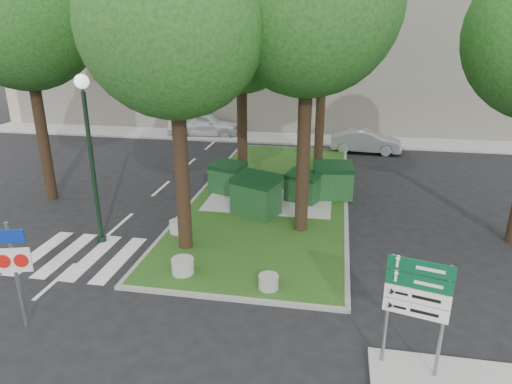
% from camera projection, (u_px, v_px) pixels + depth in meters
% --- Properties ---
extents(ground, '(120.00, 120.00, 0.00)m').
position_uv_depth(ground, '(210.00, 297.00, 12.07)').
color(ground, black).
rests_on(ground, ground).
extents(median_island, '(6.00, 16.00, 0.12)m').
position_uv_depth(median_island, '(272.00, 194.00, 19.38)').
color(median_island, '#1D4513').
rests_on(median_island, ground).
extents(median_kerb, '(6.30, 16.30, 0.10)m').
position_uv_depth(median_kerb, '(272.00, 194.00, 19.38)').
color(median_kerb, gray).
rests_on(median_kerb, ground).
extents(building_sidewalk, '(42.00, 3.00, 0.12)m').
position_uv_depth(building_sidewalk, '(288.00, 138.00, 29.19)').
color(building_sidewalk, '#999993').
rests_on(building_sidewalk, ground).
extents(zebra_crossing, '(5.00, 3.00, 0.01)m').
position_uv_depth(zebra_crossing, '(106.00, 258.00, 14.09)').
color(zebra_crossing, silver).
rests_on(zebra_crossing, ground).
extents(apartment_building, '(41.00, 12.00, 16.00)m').
position_uv_depth(apartment_building, '(302.00, 10.00, 33.45)').
color(apartment_building, tan).
rests_on(apartment_building, ground).
extents(tree_median_near_left, '(5.20, 5.20, 10.53)m').
position_uv_depth(tree_median_near_left, '(176.00, 4.00, 12.20)').
color(tree_median_near_left, black).
rests_on(tree_median_near_left, ground).
extents(tree_median_mid, '(4.80, 4.80, 9.99)m').
position_uv_depth(tree_median_mid, '(243.00, 21.00, 18.25)').
color(tree_median_mid, black).
rests_on(tree_median_mid, ground).
extents(tree_street_left, '(5.40, 5.40, 11.00)m').
position_uv_depth(tree_street_left, '(24.00, 0.00, 16.50)').
color(tree_street_left, black).
rests_on(tree_street_left, ground).
extents(dumpster_a, '(1.70, 1.45, 1.34)m').
position_uv_depth(dumpster_a, '(228.00, 178.00, 19.20)').
color(dumpster_a, '#103A17').
rests_on(dumpster_a, median_island).
extents(dumpster_b, '(2.00, 1.74, 1.55)m').
position_uv_depth(dumpster_b, '(256.00, 195.00, 16.92)').
color(dumpster_b, '#103714').
rests_on(dumpster_b, median_island).
extents(dumpster_c, '(1.57, 1.35, 1.22)m').
position_uv_depth(dumpster_c, '(303.00, 187.00, 18.27)').
color(dumpster_c, '#103713').
rests_on(dumpster_c, median_island).
extents(dumpster_d, '(1.72, 1.31, 1.48)m').
position_uv_depth(dumpster_d, '(333.00, 181.00, 18.61)').
color(dumpster_d, '#133F17').
rests_on(dumpster_d, median_island).
extents(bollard_left, '(0.59, 0.59, 0.42)m').
position_uv_depth(bollard_left, '(178.00, 227.00, 15.54)').
color(bollard_left, '#A09F9B').
rests_on(bollard_left, median_island).
extents(bollard_right, '(0.54, 0.54, 0.38)m').
position_uv_depth(bollard_right, '(269.00, 282.00, 12.18)').
color(bollard_right, gray).
rests_on(bollard_right, median_island).
extents(bollard_mid, '(0.63, 0.63, 0.45)m').
position_uv_depth(bollard_mid, '(183.00, 266.00, 12.93)').
color(bollard_mid, '#9B9C97').
rests_on(bollard_mid, median_island).
extents(litter_bin, '(0.46, 0.46, 0.80)m').
position_uv_depth(litter_bin, '(306.00, 183.00, 19.30)').
color(litter_bin, gold).
rests_on(litter_bin, median_island).
extents(street_lamp, '(0.43, 0.43, 5.44)m').
position_uv_depth(street_lamp, '(89.00, 141.00, 14.05)').
color(street_lamp, black).
rests_on(street_lamp, ground).
extents(traffic_sign_pole, '(0.79, 0.27, 2.69)m').
position_uv_depth(traffic_sign_pole, '(14.00, 262.00, 10.30)').
color(traffic_sign_pole, slate).
rests_on(traffic_sign_pole, ground).
extents(directional_sign, '(1.21, 0.36, 2.48)m').
position_uv_depth(directional_sign, '(417.00, 298.00, 8.83)').
color(directional_sign, slate).
rests_on(directional_sign, sidewalk_corner).
extents(car_white, '(4.80, 2.35, 1.58)m').
position_uv_depth(car_white, '(204.00, 124.00, 29.84)').
color(car_white, silver).
rests_on(car_white, ground).
extents(car_silver, '(4.02, 1.65, 1.29)m').
position_uv_depth(car_silver, '(366.00, 141.00, 25.90)').
color(car_silver, '#ACB0B4').
rests_on(car_silver, ground).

